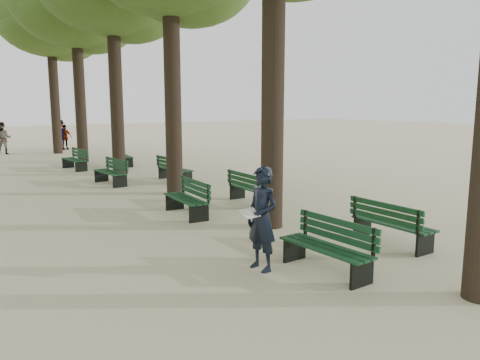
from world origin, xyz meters
TOP-DOWN VIEW (x-y plane):
  - ground at (0.00, 0.00)m, footprint 120.00×120.00m
  - tree_central_4 at (1.50, 18.00)m, footprint 6.00×6.00m
  - tree_central_5 at (1.50, 23.00)m, footprint 6.00×6.00m
  - bench_left_0 at (0.37, 0.08)m, footprint 0.61×1.81m
  - bench_left_1 at (0.37, 5.12)m, footprint 0.72×1.84m
  - bench_left_2 at (0.37, 10.85)m, footprint 0.72×1.84m
  - bench_left_3 at (0.37, 15.43)m, footprint 0.73×1.84m
  - bench_right_0 at (2.63, 0.46)m, footprint 0.60×1.81m
  - bench_right_1 at (2.63, 5.37)m, footprint 0.69×1.83m
  - bench_right_2 at (2.63, 10.23)m, footprint 0.69×1.83m
  - bench_right_3 at (2.63, 15.54)m, footprint 0.80×1.86m
  - man_with_map at (-0.44, 0.83)m, footprint 0.65×0.76m
  - pedestrian_c at (2.43, 25.04)m, footprint 0.96×0.48m
  - pedestrian_b at (2.06, 24.74)m, footprint 1.11×1.17m
  - pedestrian_a at (-1.19, 24.10)m, footprint 0.96×0.68m

SIDE VIEW (x-z plane):
  - ground at x=0.00m, z-range 0.00..0.00m
  - bench_left_0 at x=0.37m, z-range -0.19..0.73m
  - bench_left_1 at x=0.37m, z-range -0.19..0.73m
  - bench_left_2 at x=0.37m, z-range -0.19..0.73m
  - bench_left_3 at x=0.37m, z-range -0.19..0.73m
  - bench_right_0 at x=2.63m, z-range -0.19..0.73m
  - bench_right_1 at x=2.63m, z-range -0.19..0.73m
  - bench_right_2 at x=2.63m, z-range -0.19..0.73m
  - bench_right_3 at x=2.63m, z-range -0.19..0.73m
  - pedestrian_c at x=2.43m, z-range 0.00..1.57m
  - man_with_map at x=-0.44m, z-range 0.00..1.82m
  - pedestrian_a at x=-1.19m, z-range 0.00..1.83m
  - pedestrian_b at x=2.06m, z-range 0.00..1.91m
  - tree_central_4 at x=1.50m, z-range 2.68..12.63m
  - tree_central_5 at x=1.50m, z-range 2.68..12.63m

